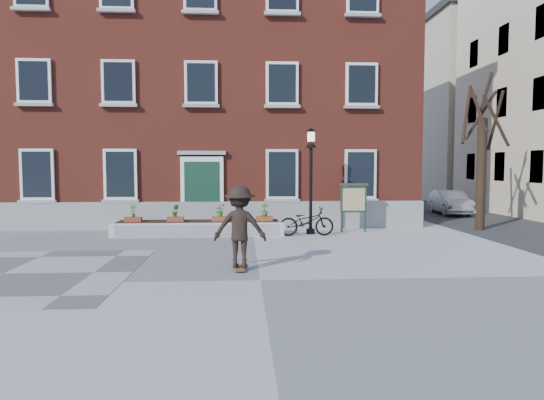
{
  "coord_description": "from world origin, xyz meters",
  "views": [
    {
      "loc": [
        -0.38,
        -10.54,
        2.52
      ],
      "look_at": [
        0.5,
        4.0,
        1.5
      ],
      "focal_mm": 32.0,
      "sensor_mm": 36.0,
      "label": 1
    }
  ],
  "objects": [
    {
      "name": "side_street",
      "position": [
        17.99,
        19.78,
        7.02
      ],
      "size": [
        15.2,
        36.0,
        14.5
      ],
      "color": "#353537",
      "rests_on": "ground"
    },
    {
      "name": "bare_tree",
      "position": [
        9.01,
        8.01,
        2.79
      ],
      "size": [
        1.83,
        1.83,
        6.16
      ],
      "color": "#2F2115",
      "rests_on": "ground"
    },
    {
      "name": "lamp_post",
      "position": [
        2.14,
        7.24,
        2.54
      ],
      "size": [
        0.4,
        0.4,
        3.93
      ],
      "color": "black",
      "rests_on": "ground"
    },
    {
      "name": "checker_patch",
      "position": [
        -6.0,
        1.0,
        0.01
      ],
      "size": [
        6.0,
        6.0,
        0.01
      ],
      "primitive_type": "cube",
      "color": "#555557",
      "rests_on": "ground"
    },
    {
      "name": "skateboarder",
      "position": [
        -0.46,
        1.11,
        1.06
      ],
      "size": [
        1.32,
        0.82,
        2.05
      ],
      "color": "brown",
      "rests_on": "ground"
    },
    {
      "name": "ground",
      "position": [
        0.0,
        0.0,
        0.0
      ],
      "size": [
        100.0,
        100.0,
        0.0
      ],
      "primitive_type": "plane",
      "color": "#A2A2A4",
      "rests_on": "ground"
    },
    {
      "name": "brick_building",
      "position": [
        -2.0,
        13.98,
        6.3
      ],
      "size": [
        18.4,
        10.85,
        12.6
      ],
      "color": "maroon",
      "rests_on": "ground"
    },
    {
      "name": "bicycle",
      "position": [
        1.91,
        6.75,
        0.52
      ],
      "size": [
        2.02,
        0.78,
        1.05
      ],
      "primitive_type": "imported",
      "rotation": [
        0.0,
        0.0,
        1.61
      ],
      "color": "black",
      "rests_on": "ground"
    },
    {
      "name": "parked_car",
      "position": [
        10.45,
        14.05,
        0.63
      ],
      "size": [
        1.7,
        3.92,
        1.25
      ],
      "primitive_type": "imported",
      "rotation": [
        0.0,
        0.0,
        -0.1
      ],
      "color": "silver",
      "rests_on": "ground"
    },
    {
      "name": "notice_board",
      "position": [
        3.86,
        7.72,
        1.26
      ],
      "size": [
        1.1,
        0.16,
        1.87
      ],
      "color": "#193221",
      "rests_on": "ground"
    },
    {
      "name": "planter_assembly",
      "position": [
        -1.99,
        7.18,
        0.31
      ],
      "size": [
        6.2,
        1.12,
        1.15
      ],
      "color": "silver",
      "rests_on": "ground"
    }
  ]
}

